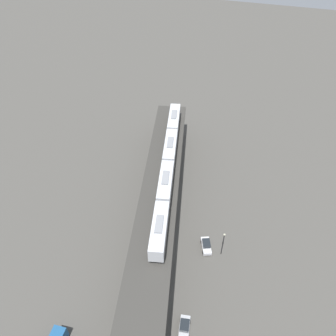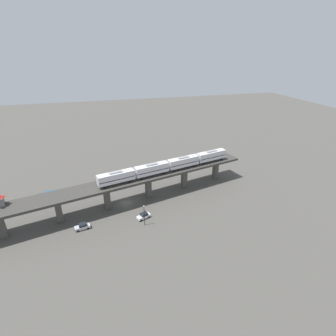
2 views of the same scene
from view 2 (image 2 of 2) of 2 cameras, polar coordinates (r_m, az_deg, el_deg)
The scene contains 7 objects.
ground_plane at distance 92.29m, azimuth -9.04°, elevation -7.54°, with size 400.00×400.00×0.00m, color #4C4944.
elevated_viaduct at distance 88.58m, azimuth -9.24°, elevation -3.36°, with size 29.98×91.37×8.87m.
subway_train at distance 91.45m, azimuth -0.00°, elevation 0.59°, with size 14.53×49.04×4.45m.
street_car_white at distance 83.59m, azimuth -5.32°, elevation -10.32°, with size 3.33×4.75×1.89m.
street_car_silver at distance 82.82m, azimuth -18.12°, elevation -12.00°, with size 2.53×4.64×1.89m.
delivery_truck at distance 100.73m, azimuth -24.25°, elevation -5.52°, with size 2.90×7.37×3.20m.
street_lamp at distance 78.92m, azimuth -5.21°, elevation -9.88°, with size 0.44×0.44×6.94m.
Camera 2 is at (-78.07, 6.79, 48.75)m, focal length 28.00 mm.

